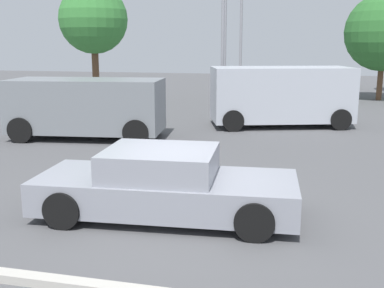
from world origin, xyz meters
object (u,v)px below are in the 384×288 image
at_px(suv_dark, 87,106).
at_px(light_post_far, 223,18).
at_px(light_post_mid, 242,7).
at_px(light_post_near, 225,17).
at_px(sedan_foreground, 165,185).
at_px(dog, 122,156).
at_px(van_white, 281,94).

xyz_separation_m(suv_dark, light_post_far, (3.36, 6.37, 3.05)).
relative_size(suv_dark, light_post_mid, 0.69).
xyz_separation_m(light_post_near, light_post_far, (0.32, -2.52, -0.14)).
bearing_deg(light_post_near, sedan_foreground, -84.62).
height_order(dog, suv_dark, suv_dark).
distance_m(suv_dark, light_post_far, 7.83).
distance_m(light_post_near, light_post_far, 2.55).
relative_size(light_post_near, light_post_far, 1.04).
bearing_deg(dog, light_post_far, 0.09).
bearing_deg(light_post_near, van_white, -59.98).
height_order(sedan_foreground, dog, sedan_foreground).
bearing_deg(sedan_foreground, suv_dark, 121.91).
xyz_separation_m(suv_dark, light_post_near, (3.05, 8.90, 3.20)).
bearing_deg(suv_dark, van_white, -154.74).
distance_m(dog, light_post_near, 12.74).
bearing_deg(light_post_far, sedan_foreground, -84.97).
xyz_separation_m(light_post_near, light_post_mid, (0.50, 2.08, 0.60)).
height_order(van_white, light_post_near, light_post_near).
relative_size(suv_dark, light_post_near, 0.81).
relative_size(light_post_near, light_post_mid, 0.86).
bearing_deg(van_white, light_post_mid, -88.26).
distance_m(sedan_foreground, dog, 3.60).
xyz_separation_m(dog, van_white, (3.55, 6.97, 0.90)).
bearing_deg(van_white, light_post_near, -77.09).
bearing_deg(dog, van_white, -21.49).
relative_size(light_post_mid, light_post_far, 1.21).
distance_m(light_post_mid, light_post_far, 4.66).
distance_m(sedan_foreground, van_white, 10.08).
relative_size(sedan_foreground, light_post_near, 0.75).
distance_m(sedan_foreground, light_post_mid, 17.69).
height_order(dog, light_post_near, light_post_near).
bearing_deg(light_post_near, suv_dark, -108.91).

